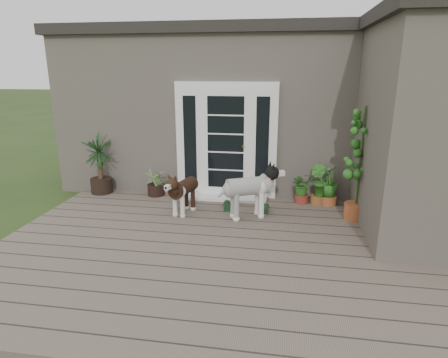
# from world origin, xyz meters

# --- Properties ---
(deck) EXTENTS (6.20, 4.60, 0.12)m
(deck) POSITION_xyz_m (0.00, 0.40, 0.06)
(deck) COLOR #6B5B4C
(deck) RESTS_ON ground
(house_main) EXTENTS (7.40, 4.00, 3.10)m
(house_main) POSITION_xyz_m (0.00, 4.65, 1.55)
(house_main) COLOR #665E54
(house_main) RESTS_ON ground
(roof_main) EXTENTS (7.60, 4.20, 0.20)m
(roof_main) POSITION_xyz_m (0.00, 4.65, 3.20)
(roof_main) COLOR #2D2826
(roof_main) RESTS_ON house_main
(house_wing) EXTENTS (1.60, 2.40, 3.10)m
(house_wing) POSITION_xyz_m (2.90, 1.50, 1.55)
(house_wing) COLOR #665E54
(house_wing) RESTS_ON ground
(roof_wing) EXTENTS (1.80, 2.60, 0.20)m
(roof_wing) POSITION_xyz_m (2.90, 1.50, 3.20)
(roof_wing) COLOR #2D2826
(roof_wing) RESTS_ON house_wing
(door_unit) EXTENTS (1.90, 0.14, 2.15)m
(door_unit) POSITION_xyz_m (-0.20, 2.60, 1.19)
(door_unit) COLOR white
(door_unit) RESTS_ON deck
(door_step) EXTENTS (1.60, 0.40, 0.05)m
(door_step) POSITION_xyz_m (-0.20, 2.40, 0.14)
(door_step) COLOR white
(door_step) RESTS_ON deck
(brindle_dog) EXTENTS (0.54, 0.86, 0.67)m
(brindle_dog) POSITION_xyz_m (-0.75, 1.55, 0.45)
(brindle_dog) COLOR #321D12
(brindle_dog) RESTS_ON deck
(white_dog) EXTENTS (1.02, 0.78, 0.79)m
(white_dog) POSITION_xyz_m (0.33, 1.53, 0.51)
(white_dog) COLOR silver
(white_dog) RESTS_ON deck
(spider_plant) EXTENTS (0.64, 0.64, 0.59)m
(spider_plant) POSITION_xyz_m (-1.54, 2.40, 0.41)
(spider_plant) COLOR #9AB972
(spider_plant) RESTS_ON deck
(yucca) EXTENTS (0.92, 0.92, 1.15)m
(yucca) POSITION_xyz_m (-2.66, 2.38, 0.70)
(yucca) COLOR black
(yucca) RESTS_ON deck
(herb_a) EXTENTS (0.51, 0.51, 0.49)m
(herb_a) POSITION_xyz_m (1.23, 2.40, 0.36)
(herb_a) COLOR #154C18
(herb_a) RESTS_ON deck
(herb_b) EXTENTS (0.49, 0.49, 0.52)m
(herb_b) POSITION_xyz_m (1.52, 2.40, 0.38)
(herb_b) COLOR #20621C
(herb_b) RESTS_ON deck
(herb_c) EXTENTS (0.51, 0.51, 0.59)m
(herb_c) POSITION_xyz_m (1.71, 2.40, 0.41)
(herb_c) COLOR #1E5C1A
(herb_c) RESTS_ON deck
(sapling) EXTENTS (0.69, 0.69, 1.90)m
(sapling) POSITION_xyz_m (2.07, 1.75, 1.07)
(sapling) COLOR #23651D
(sapling) RESTS_ON deck
(clog_left) EXTENTS (0.20, 0.35, 0.10)m
(clog_left) POSITION_xyz_m (-0.07, 1.88, 0.17)
(clog_left) COLOR #133119
(clog_left) RESTS_ON deck
(clog_right) EXTENTS (0.14, 0.30, 0.09)m
(clog_right) POSITION_xyz_m (0.61, 1.85, 0.16)
(clog_right) COLOR black
(clog_right) RESTS_ON deck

